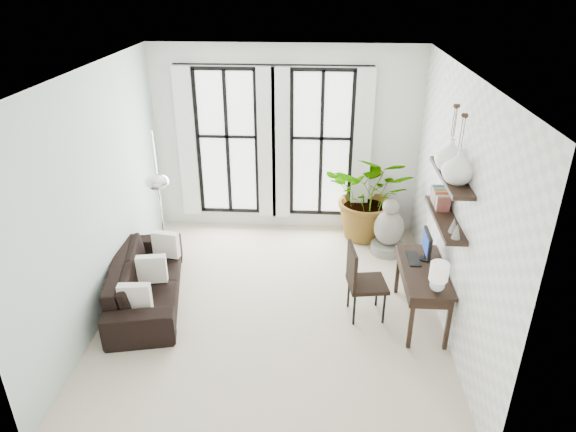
# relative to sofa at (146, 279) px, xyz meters

# --- Properties ---
(floor) EXTENTS (5.00, 5.00, 0.00)m
(floor) POSITION_rel_sofa_xyz_m (1.80, -0.06, -0.33)
(floor) COLOR beige
(floor) RESTS_ON ground
(ceiling) EXTENTS (5.00, 5.00, 0.00)m
(ceiling) POSITION_rel_sofa_xyz_m (1.80, -0.06, 2.87)
(ceiling) COLOR white
(ceiling) RESTS_ON wall_back
(wall_left) EXTENTS (0.00, 5.00, 5.00)m
(wall_left) POSITION_rel_sofa_xyz_m (-0.45, -0.06, 1.27)
(wall_left) COLOR silver
(wall_left) RESTS_ON floor
(wall_right) EXTENTS (0.00, 5.00, 5.00)m
(wall_right) POSITION_rel_sofa_xyz_m (4.05, -0.06, 1.27)
(wall_right) COLOR white
(wall_right) RESTS_ON floor
(wall_back) EXTENTS (4.50, 0.00, 4.50)m
(wall_back) POSITION_rel_sofa_xyz_m (1.80, 2.44, 1.27)
(wall_back) COLOR white
(wall_back) RESTS_ON floor
(windows) EXTENTS (3.26, 0.13, 2.65)m
(windows) POSITION_rel_sofa_xyz_m (1.60, 2.36, 1.23)
(windows) COLOR white
(windows) RESTS_ON wall_back
(wall_shelves) EXTENTS (0.25, 1.30, 0.60)m
(wall_shelves) POSITION_rel_sofa_xyz_m (3.91, -0.19, 1.40)
(wall_shelves) COLOR black
(wall_shelves) RESTS_ON wall_right
(sofa) EXTENTS (1.32, 2.38, 0.66)m
(sofa) POSITION_rel_sofa_xyz_m (0.00, 0.00, 0.00)
(sofa) COLOR black
(sofa) RESTS_ON floor
(throw_pillows) EXTENTS (0.40, 1.52, 0.40)m
(throw_pillows) POSITION_rel_sofa_xyz_m (0.10, -0.00, 0.17)
(throw_pillows) COLOR beige
(throw_pillows) RESTS_ON sofa
(plant) EXTENTS (1.73, 1.60, 1.59)m
(plant) POSITION_rel_sofa_xyz_m (3.25, 2.09, 0.47)
(plant) COLOR #2D7228
(plant) RESTS_ON floor
(desk) EXTENTS (0.55, 1.31, 1.16)m
(desk) POSITION_rel_sofa_xyz_m (3.75, -0.27, 0.40)
(desk) COLOR black
(desk) RESTS_ON floor
(desk_chair) EXTENTS (0.56, 0.56, 1.04)m
(desk_chair) POSITION_rel_sofa_xyz_m (2.95, -0.19, 0.26)
(desk_chair) COLOR black
(desk_chair) RESTS_ON floor
(arc_lamp) EXTENTS (0.73, 1.52, 2.31)m
(arc_lamp) POSITION_rel_sofa_xyz_m (0.10, 0.64, 1.46)
(arc_lamp) COLOR silver
(arc_lamp) RESTS_ON floor
(buddha) EXTENTS (0.54, 0.54, 0.97)m
(buddha) POSITION_rel_sofa_xyz_m (3.53, 1.55, 0.08)
(buddha) COLOR gray
(buddha) RESTS_ON floor
(vase_a) EXTENTS (0.37, 0.37, 0.38)m
(vase_a) POSITION_rel_sofa_xyz_m (3.91, -0.48, 1.94)
(vase_a) COLOR white
(vase_a) RESTS_ON shelf_upper
(vase_b) EXTENTS (0.37, 0.37, 0.38)m
(vase_b) POSITION_rel_sofa_xyz_m (3.91, -0.08, 1.94)
(vase_b) COLOR white
(vase_b) RESTS_ON shelf_upper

